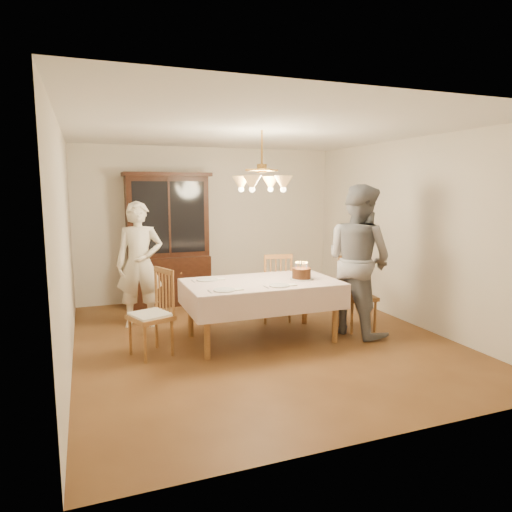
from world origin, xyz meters
name	(u,v)px	position (x,y,z in m)	size (l,w,h in m)	color
ground	(262,339)	(0.00, 0.00, 0.00)	(5.00, 5.00, 0.00)	brown
room_shell	(262,215)	(0.00, 0.00, 1.58)	(5.00, 5.00, 5.00)	white
dining_table	(262,287)	(0.00, 0.00, 0.68)	(1.90, 1.10, 0.76)	brown
china_hutch	(168,242)	(-0.77, 2.25, 1.04)	(1.38, 0.54, 2.16)	black
chair_far_side	(275,291)	(0.49, 0.72, 0.44)	(0.49, 0.47, 1.00)	brown
chair_left_end	(151,317)	(-1.38, -0.06, 0.45)	(0.55, 0.56, 1.00)	brown
chair_right_end	(357,298)	(1.37, -0.06, 0.44)	(0.46, 0.48, 1.00)	brown
elderly_woman	(140,264)	(-1.36, 1.15, 0.87)	(0.63, 0.42, 1.74)	white
adult_in_grey	(358,260)	(1.29, -0.19, 0.98)	(0.95, 0.74, 1.96)	slate
birthday_cake	(301,274)	(0.52, -0.06, 0.83)	(0.30, 0.30, 0.23)	white
place_setting_near_left	(225,290)	(-0.58, -0.35, 0.77)	(0.40, 0.25, 0.02)	white
place_setting_near_right	(280,286)	(0.10, -0.35, 0.77)	(0.39, 0.24, 0.02)	white
place_setting_far_left	(208,280)	(-0.61, 0.30, 0.77)	(0.42, 0.27, 0.02)	white
chandelier	(262,183)	(0.00, 0.00, 1.98)	(0.62, 0.62, 0.73)	#BF8C3F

